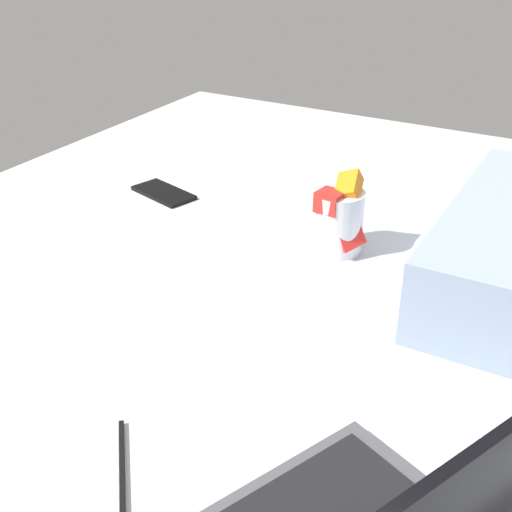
% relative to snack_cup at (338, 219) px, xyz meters
% --- Properties ---
extents(bed_mattress, '(1.80, 1.40, 0.18)m').
position_rel_snack_cup_xyz_m(bed_mattress, '(0.11, -0.11, -0.15)').
color(bed_mattress, '#B7BCC6').
rests_on(bed_mattress, ground).
extents(snack_cup, '(0.09, 0.10, 0.15)m').
position_rel_snack_cup_xyz_m(snack_cup, '(0.00, 0.00, 0.00)').
color(snack_cup, silver).
rests_on(snack_cup, bed_mattress).
extents(cell_phone, '(0.10, 0.15, 0.01)m').
position_rel_snack_cup_xyz_m(cell_phone, '(-0.05, -0.41, -0.06)').
color(cell_phone, black).
rests_on(cell_phone, bed_mattress).
extents(charger_cable, '(0.13, 0.11, 0.01)m').
position_rel_snack_cup_xyz_m(charger_cable, '(0.60, 0.01, -0.06)').
color(charger_cable, black).
rests_on(charger_cable, bed_mattress).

